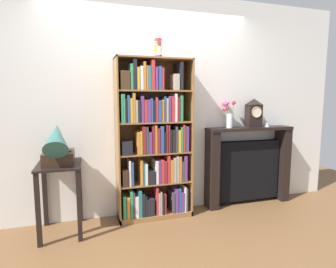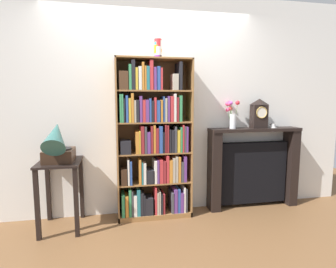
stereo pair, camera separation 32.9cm
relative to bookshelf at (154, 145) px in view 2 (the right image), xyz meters
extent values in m
cube|color=brown|center=(0.01, -0.14, -0.90)|extent=(8.07, 6.40, 0.02)
cube|color=silver|center=(0.14, 0.20, 0.46)|extent=(5.07, 0.08, 2.70)
cube|color=olive|center=(-0.43, 0.01, 0.06)|extent=(0.02, 0.31, 1.90)
cube|color=olive|center=(0.44, 0.01, 0.06)|extent=(0.02, 0.31, 1.90)
cube|color=brown|center=(0.01, 0.16, 0.06)|extent=(0.89, 0.01, 1.90)
cube|color=olive|center=(0.01, 0.01, 1.00)|extent=(0.89, 0.31, 0.02)
cube|color=olive|center=(0.01, 0.01, -0.86)|extent=(0.89, 0.31, 0.06)
cube|color=#388E56|center=(-0.38, -0.03, -0.70)|extent=(0.03, 0.22, 0.27)
cube|color=orange|center=(-0.33, -0.02, -0.71)|extent=(0.04, 0.23, 0.25)
cube|color=#388E56|center=(-0.30, 0.00, -0.67)|extent=(0.03, 0.26, 0.32)
cube|color=#424247|center=(-0.27, -0.02, -0.68)|extent=(0.02, 0.22, 0.30)
cube|color=white|center=(-0.24, -0.03, -0.70)|extent=(0.04, 0.21, 0.25)
cube|color=teal|center=(-0.20, -0.02, -0.67)|extent=(0.04, 0.23, 0.32)
cube|color=black|center=(-0.16, -0.01, -0.69)|extent=(0.03, 0.24, 0.28)
cube|color=black|center=(-0.13, -0.02, -0.71)|extent=(0.02, 0.22, 0.25)
cube|color=black|center=(-0.07, -0.03, -0.73)|extent=(0.09, 0.20, 0.21)
cube|color=#C63338|center=(0.00, -0.01, -0.66)|extent=(0.02, 0.24, 0.33)
cube|color=#B2A893|center=(0.03, -0.03, -0.69)|extent=(0.02, 0.20, 0.27)
cube|color=#B2A893|center=(0.06, -0.01, -0.69)|extent=(0.02, 0.25, 0.28)
cube|color=black|center=(0.08, -0.02, -0.71)|extent=(0.02, 0.22, 0.25)
cube|color=maroon|center=(0.11, -0.02, -0.70)|extent=(0.02, 0.23, 0.25)
cube|color=#424247|center=(0.21, -0.01, -0.70)|extent=(0.03, 0.25, 0.25)
cube|color=#663884|center=(0.25, -0.02, -0.68)|extent=(0.04, 0.23, 0.29)
cube|color=#2D519E|center=(0.29, -0.03, -0.68)|extent=(0.03, 0.20, 0.29)
cube|color=#663884|center=(0.33, -0.01, -0.71)|extent=(0.04, 0.24, 0.25)
cube|color=white|center=(0.36, -0.01, -0.68)|extent=(0.02, 0.24, 0.31)
cube|color=#424247|center=(0.38, -0.02, -0.68)|extent=(0.02, 0.24, 0.29)
cube|color=olive|center=(0.01, 0.01, -0.46)|extent=(0.85, 0.29, 0.02)
cube|color=#382316|center=(-0.36, -0.03, -0.35)|extent=(0.07, 0.21, 0.19)
cube|color=white|center=(-0.31, -0.02, -0.30)|extent=(0.02, 0.22, 0.30)
cube|color=#2D519E|center=(-0.28, -0.03, -0.31)|extent=(0.02, 0.21, 0.28)
cube|color=orange|center=(-0.18, -0.02, -0.30)|extent=(0.03, 0.23, 0.29)
cube|color=teal|center=(-0.15, -0.01, -0.32)|extent=(0.02, 0.25, 0.26)
cube|color=white|center=(-0.12, -0.02, -0.32)|extent=(0.03, 0.23, 0.25)
cube|color=black|center=(-0.06, -0.02, -0.37)|extent=(0.08, 0.23, 0.16)
cube|color=white|center=(0.01, -0.01, -0.31)|extent=(0.03, 0.25, 0.27)
cube|color=#663884|center=(0.04, -0.02, -0.31)|extent=(0.02, 0.23, 0.28)
cube|color=#C63338|center=(0.07, -0.01, -0.31)|extent=(0.04, 0.24, 0.28)
cube|color=maroon|center=(0.11, 0.00, -0.32)|extent=(0.03, 0.26, 0.27)
cube|color=#C63338|center=(0.15, -0.02, -0.28)|extent=(0.03, 0.23, 0.33)
cube|color=orange|center=(0.19, -0.03, -0.31)|extent=(0.04, 0.20, 0.27)
cube|color=#B2A893|center=(0.23, -0.02, -0.30)|extent=(0.03, 0.23, 0.30)
cube|color=#B2A893|center=(0.26, -0.01, -0.29)|extent=(0.03, 0.24, 0.32)
cube|color=orange|center=(0.29, -0.01, -0.29)|extent=(0.03, 0.25, 0.31)
cube|color=#424247|center=(0.33, -0.03, -0.32)|extent=(0.03, 0.21, 0.25)
cube|color=#663884|center=(0.36, -0.01, -0.29)|extent=(0.03, 0.24, 0.31)
cube|color=olive|center=(0.01, 0.01, -0.09)|extent=(0.85, 0.29, 0.02)
cube|color=black|center=(-0.33, -0.04, -0.01)|extent=(0.12, 0.19, 0.16)
cube|color=orange|center=(-0.20, -0.03, 0.04)|extent=(0.04, 0.20, 0.26)
cube|color=gold|center=(-0.17, -0.02, 0.05)|extent=(0.02, 0.23, 0.26)
cube|color=maroon|center=(-0.14, -0.01, 0.07)|extent=(0.04, 0.26, 0.32)
cube|color=#424247|center=(-0.11, -0.01, 0.07)|extent=(0.02, 0.24, 0.31)
cube|color=#663884|center=(-0.07, -0.03, 0.04)|extent=(0.04, 0.21, 0.25)
cube|color=maroon|center=(-0.03, -0.02, 0.07)|extent=(0.02, 0.22, 0.32)
cube|color=orange|center=(0.00, -0.03, 0.08)|extent=(0.02, 0.21, 0.33)
cube|color=maroon|center=(0.03, -0.01, 0.06)|extent=(0.03, 0.25, 0.29)
cube|color=#2D519E|center=(0.07, -0.01, 0.07)|extent=(0.04, 0.25, 0.32)
cube|color=black|center=(0.10, -0.03, 0.04)|extent=(0.02, 0.20, 0.25)
cube|color=maroon|center=(0.13, -0.02, 0.08)|extent=(0.02, 0.22, 0.33)
cube|color=maroon|center=(0.15, -0.03, 0.08)|extent=(0.02, 0.21, 0.32)
cube|color=black|center=(0.18, -0.02, 0.05)|extent=(0.02, 0.23, 0.27)
cube|color=black|center=(0.21, 0.00, 0.05)|extent=(0.04, 0.26, 0.27)
cube|color=#424247|center=(0.25, -0.01, 0.07)|extent=(0.02, 0.24, 0.31)
cube|color=gold|center=(0.28, -0.01, 0.05)|extent=(0.03, 0.24, 0.26)
cube|color=#388E56|center=(0.31, 0.00, 0.06)|extent=(0.02, 0.26, 0.30)
cube|color=#C63338|center=(0.34, -0.03, 0.08)|extent=(0.02, 0.21, 0.32)
cube|color=#424247|center=(0.36, -0.03, 0.07)|extent=(0.02, 0.22, 0.31)
cube|color=#663884|center=(0.38, -0.01, 0.07)|extent=(0.02, 0.24, 0.30)
cube|color=olive|center=(0.01, 0.01, 0.27)|extent=(0.85, 0.29, 0.02)
cube|color=#388E56|center=(-0.38, -0.01, 0.44)|extent=(0.02, 0.25, 0.32)
cube|color=#388E56|center=(-0.36, -0.03, 0.44)|extent=(0.02, 0.22, 0.32)
cube|color=black|center=(-0.34, -0.01, 0.41)|extent=(0.02, 0.24, 0.27)
cube|color=#2D519E|center=(-0.31, -0.02, 0.43)|extent=(0.03, 0.23, 0.30)
cube|color=gold|center=(-0.28, -0.01, 0.42)|extent=(0.02, 0.25, 0.27)
cube|color=orange|center=(-0.25, -0.02, 0.44)|extent=(0.03, 0.23, 0.33)
cube|color=#B2A893|center=(-0.22, -0.03, 0.40)|extent=(0.02, 0.21, 0.25)
cube|color=black|center=(-0.19, 0.00, 0.41)|extent=(0.03, 0.26, 0.25)
cube|color=#663884|center=(-0.16, -0.01, 0.43)|extent=(0.03, 0.26, 0.30)
cube|color=#C63338|center=(-0.12, -0.02, 0.41)|extent=(0.03, 0.23, 0.25)
cube|color=#663884|center=(-0.08, -0.01, 0.41)|extent=(0.04, 0.25, 0.26)
cube|color=#2D519E|center=(-0.05, -0.02, 0.41)|extent=(0.02, 0.22, 0.27)
cube|color=black|center=(-0.02, -0.01, 0.40)|extent=(0.03, 0.24, 0.24)
cube|color=#C63338|center=(0.01, -0.03, 0.42)|extent=(0.02, 0.21, 0.28)
cube|color=#2D519E|center=(0.04, -0.01, 0.40)|extent=(0.04, 0.26, 0.25)
cube|color=orange|center=(0.08, -0.02, 0.41)|extent=(0.02, 0.23, 0.25)
cube|color=#2D519E|center=(0.11, 0.00, 0.42)|extent=(0.02, 0.26, 0.29)
cube|color=#B2A893|center=(0.13, -0.02, 0.42)|extent=(0.02, 0.22, 0.27)
cube|color=#663884|center=(0.16, -0.03, 0.43)|extent=(0.02, 0.21, 0.29)
cube|color=#C63338|center=(0.20, -0.01, 0.43)|extent=(0.04, 0.25, 0.29)
cube|color=white|center=(0.24, -0.02, 0.44)|extent=(0.03, 0.22, 0.32)
cube|color=maroon|center=(0.27, -0.01, 0.42)|extent=(0.02, 0.24, 0.28)
cube|color=#388E56|center=(0.30, -0.01, 0.43)|extent=(0.03, 0.26, 0.30)
cube|color=olive|center=(0.01, 0.01, 0.63)|extent=(0.85, 0.29, 0.02)
cube|color=#472D1C|center=(-0.34, -0.04, 0.75)|extent=(0.10, 0.18, 0.20)
cube|color=#388E56|center=(-0.27, -0.01, 0.78)|extent=(0.03, 0.24, 0.28)
cube|color=black|center=(-0.24, -0.03, 0.81)|extent=(0.04, 0.21, 0.33)
cube|color=gold|center=(-0.20, -0.02, 0.77)|extent=(0.03, 0.23, 0.24)
cube|color=white|center=(-0.16, -0.02, 0.77)|extent=(0.03, 0.23, 0.26)
cube|color=orange|center=(-0.13, -0.03, 0.80)|extent=(0.02, 0.21, 0.30)
cube|color=orange|center=(-0.10, -0.02, 0.78)|extent=(0.02, 0.22, 0.26)
cube|color=teal|center=(-0.07, 0.00, 0.77)|extent=(0.03, 0.26, 0.26)
cube|color=#C63338|center=(-0.03, -0.02, 0.81)|extent=(0.04, 0.23, 0.33)
cube|color=#663884|center=(0.01, -0.01, 0.77)|extent=(0.03, 0.24, 0.25)
cube|color=#2D519E|center=(0.05, -0.02, 0.77)|extent=(0.03, 0.22, 0.26)
cube|color=#C63338|center=(0.08, -0.02, 0.77)|extent=(0.02, 0.23, 0.25)
cube|color=#B2A893|center=(0.24, -0.04, 0.73)|extent=(0.06, 0.19, 0.18)
cube|color=black|center=(0.30, 0.00, 0.80)|extent=(0.03, 0.26, 0.32)
cylinder|color=purple|center=(0.06, 0.01, 1.05)|extent=(0.08, 0.08, 0.10)
cylinder|color=black|center=(0.06, 0.01, 1.07)|extent=(0.08, 0.08, 0.10)
cylinder|color=white|center=(0.06, 0.01, 1.09)|extent=(0.08, 0.08, 0.10)
cylinder|color=orange|center=(0.06, 0.01, 1.11)|extent=(0.08, 0.08, 0.10)
cylinder|color=orange|center=(0.06, 0.01, 1.12)|extent=(0.08, 0.08, 0.10)
cylinder|color=#28B2B7|center=(0.06, 0.01, 1.14)|extent=(0.08, 0.08, 0.10)
cylinder|color=white|center=(0.06, 0.01, 1.16)|extent=(0.08, 0.08, 0.10)
cylinder|color=red|center=(0.06, 0.01, 1.18)|extent=(0.08, 0.08, 0.10)
cube|color=black|center=(-1.05, -0.11, -0.14)|extent=(0.44, 0.55, 0.02)
cube|color=black|center=(-1.24, -0.35, -0.52)|extent=(0.04, 0.04, 0.74)
cube|color=black|center=(-0.86, -0.35, -0.52)|extent=(0.04, 0.04, 0.74)
cube|color=black|center=(-1.24, 0.13, -0.52)|extent=(0.04, 0.04, 0.74)
cube|color=black|center=(-0.86, 0.13, -0.52)|extent=(0.04, 0.04, 0.74)
cube|color=#382316|center=(-1.05, -0.11, -0.06)|extent=(0.30, 0.35, 0.13)
cylinder|color=black|center=(-1.05, -0.11, 0.01)|extent=(0.26, 0.26, 0.01)
cylinder|color=#2D605B|center=(-1.05, -0.16, 0.03)|extent=(0.03, 0.03, 0.06)
cone|color=#2D605B|center=(-1.05, -0.25, 0.17)|extent=(0.24, 0.42, 0.40)
cube|color=black|center=(1.34, 0.04, 0.15)|extent=(1.21, 0.24, 0.04)
cube|color=black|center=(0.79, 0.04, -0.38)|extent=(0.12, 0.22, 1.02)
cube|color=black|center=(1.88, 0.04, -0.38)|extent=(0.12, 0.22, 1.02)
cube|color=black|center=(1.34, 0.08, -0.43)|extent=(0.93, 0.12, 0.81)
cube|color=black|center=(1.38, 0.04, 0.32)|extent=(0.20, 0.13, 0.30)
pyramid|color=black|center=(1.38, 0.04, 0.51)|extent=(0.20, 0.13, 0.08)
cylinder|color=silver|center=(1.38, -0.02, 0.37)|extent=(0.14, 0.01, 0.14)
torus|color=#B79347|center=(1.38, -0.03, 0.37)|extent=(0.15, 0.01, 0.15)
cylinder|color=silver|center=(1.03, 0.04, 0.26)|extent=(0.08, 0.08, 0.18)
cylinder|color=#4C753D|center=(1.01, 0.05, 0.34)|extent=(0.04, 0.01, 0.31)
sphere|color=#B24CB7|center=(1.00, 0.05, 0.49)|extent=(0.05, 0.05, 0.05)
cylinder|color=#4C753D|center=(0.99, 0.07, 0.33)|extent=(0.05, 0.04, 0.30)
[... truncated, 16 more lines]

